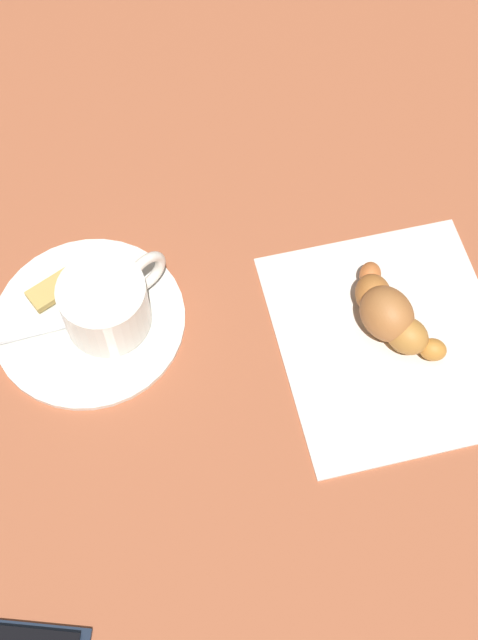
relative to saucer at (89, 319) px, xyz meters
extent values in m
plane|color=#A25536|center=(-0.10, 0.03, 0.00)|extent=(1.80, 1.80, 0.00)
cylinder|color=white|center=(0.00, 0.00, 0.00)|extent=(0.15, 0.15, 0.01)
cylinder|color=white|center=(-0.01, 0.01, 0.03)|extent=(0.07, 0.07, 0.05)
cylinder|color=#3D2915|center=(-0.01, 0.01, 0.04)|extent=(0.05, 0.05, 0.00)
torus|color=white|center=(-0.05, -0.01, 0.03)|extent=(0.04, 0.02, 0.04)
cube|color=silver|center=(0.04, 0.00, 0.01)|extent=(0.11, 0.01, 0.00)
ellipsoid|color=silver|center=(-0.03, 0.00, 0.01)|extent=(0.03, 0.02, 0.01)
cube|color=tan|center=(0.01, -0.03, 0.01)|extent=(0.06, 0.04, 0.01)
cube|color=silver|center=(-0.22, 0.09, 0.00)|extent=(0.19, 0.20, 0.00)
ellipsoid|color=#C06631|center=(-0.22, 0.04, 0.01)|extent=(0.03, 0.03, 0.02)
ellipsoid|color=#B26A2F|center=(-0.21, 0.06, 0.01)|extent=(0.03, 0.04, 0.03)
ellipsoid|color=#AD6B37|center=(-0.21, 0.08, 0.02)|extent=(0.05, 0.05, 0.04)
ellipsoid|color=#B67935|center=(-0.22, 0.10, 0.01)|extent=(0.04, 0.04, 0.03)
ellipsoid|color=#C17A30|center=(-0.24, 0.11, 0.01)|extent=(0.03, 0.03, 0.02)
camera|label=1|loc=(-0.02, 0.33, 0.57)|focal=46.76mm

